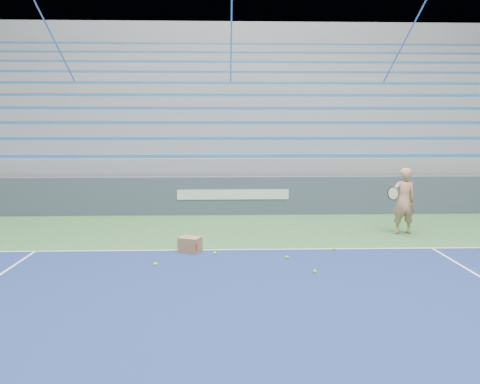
% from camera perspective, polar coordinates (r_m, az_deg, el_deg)
% --- Properties ---
extents(sponsor_barrier, '(30.00, 0.32, 1.10)m').
position_cam_1_polar(sponsor_barrier, '(13.57, -0.85, -0.42)').
color(sponsor_barrier, '#3D485D').
rests_on(sponsor_barrier, ground).
extents(bleachers, '(31.00, 9.15, 7.30)m').
position_cam_1_polar(bleachers, '(19.14, -1.15, 7.49)').
color(bleachers, gray).
rests_on(bleachers, ground).
extents(tennis_player, '(0.91, 0.83, 1.58)m').
position_cam_1_polar(tennis_player, '(11.72, 19.27, -1.04)').
color(tennis_player, tan).
rests_on(tennis_player, ground).
extents(ball_box, '(0.51, 0.46, 0.31)m').
position_cam_1_polar(ball_box, '(9.64, -6.11, -6.39)').
color(ball_box, '#967348').
rests_on(ball_box, ground).
extents(tennis_ball_0, '(0.07, 0.07, 0.07)m').
position_cam_1_polar(tennis_ball_0, '(9.18, 5.74, -7.93)').
color(tennis_ball_0, '#BCEB30').
rests_on(tennis_ball_0, ground).
extents(tennis_ball_1, '(0.07, 0.07, 0.07)m').
position_cam_1_polar(tennis_ball_1, '(8.85, -10.23, -8.63)').
color(tennis_ball_1, '#BCEB30').
rests_on(tennis_ball_1, ground).
extents(tennis_ball_2, '(0.07, 0.07, 0.07)m').
position_cam_1_polar(tennis_ball_2, '(8.39, 9.12, -9.55)').
color(tennis_ball_2, '#BCEB30').
rests_on(tennis_ball_2, ground).
extents(tennis_ball_3, '(0.07, 0.07, 0.07)m').
position_cam_1_polar(tennis_ball_3, '(9.91, 11.35, -6.84)').
color(tennis_ball_3, '#BCEB30').
rests_on(tennis_ball_3, ground).
extents(tennis_ball_4, '(0.07, 0.07, 0.07)m').
position_cam_1_polar(tennis_ball_4, '(9.42, -3.08, -7.48)').
color(tennis_ball_4, '#BCEB30').
rests_on(tennis_ball_4, ground).
extents(tennis_ball_5, '(0.07, 0.07, 0.07)m').
position_cam_1_polar(tennis_ball_5, '(8.83, -10.33, -8.67)').
color(tennis_ball_5, '#BCEB30').
rests_on(tennis_ball_5, ground).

